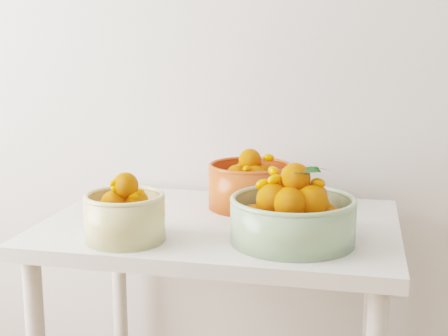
{
  "coord_description": "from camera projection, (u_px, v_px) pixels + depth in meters",
  "views": [
    {
      "loc": [
        0.13,
        -0.08,
        1.25
      ],
      "look_at": [
        -0.23,
        1.53,
        0.92
      ],
      "focal_mm": 50.0,
      "sensor_mm": 36.0,
      "label": 1
    }
  ],
  "objects": [
    {
      "name": "bowl_orange",
      "position": [
        250.0,
        184.0,
        1.92
      ],
      "size": [
        0.31,
        0.31,
        0.18
      ],
      "rotation": [
        0.0,
        0.0,
        -0.25
      ],
      "color": "red",
      "rests_on": "table"
    },
    {
      "name": "bowl_green",
      "position": [
        293.0,
        215.0,
        1.59
      ],
      "size": [
        0.41,
        0.41,
        0.21
      ],
      "rotation": [
        0.0,
        0.0,
        0.35
      ],
      "color": "#85A679",
      "rests_on": "table"
    },
    {
      "name": "table",
      "position": [
        221.0,
        253.0,
        1.81
      ],
      "size": [
        1.0,
        0.7,
        0.75
      ],
      "color": "silver",
      "rests_on": "ground"
    },
    {
      "name": "bowl_cream",
      "position": [
        125.0,
        215.0,
        1.6
      ],
      "size": [
        0.27,
        0.27,
        0.18
      ],
      "rotation": [
        0.0,
        0.0,
        -0.36
      ],
      "color": "#C9BB7C",
      "rests_on": "table"
    }
  ]
}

